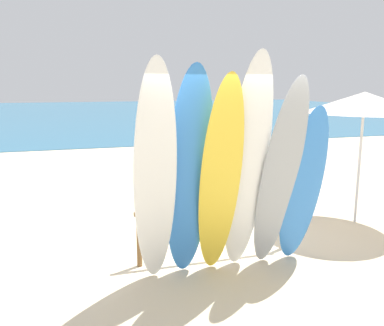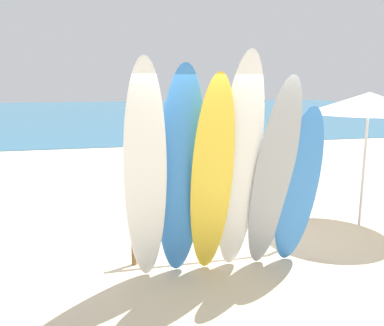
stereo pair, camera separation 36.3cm
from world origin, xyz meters
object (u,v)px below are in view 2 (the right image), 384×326
Objects in this scene: surfboard_white_3 at (239,169)px; beach_umbrella at (369,103)px; beach_chair_blue at (289,172)px; surfboard_white_0 at (145,178)px; beachgoer_midbeach at (189,146)px; surfboard_yellow_2 at (212,181)px; surfboard_grey_4 at (273,178)px; surfboard_rack at (212,218)px; surfboard_blue_1 at (181,176)px; beach_chair_red at (271,184)px; surfboard_blue_5 at (298,189)px; beachgoer_photographing at (211,136)px.

surfboard_white_3 is 3.09m from beach_umbrella.
beach_chair_blue is (2.55, 3.69, -0.96)m from surfboard_white_3.
surfboard_white_0 reaches higher than beach_umbrella.
surfboard_white_3 is 5.01m from beachgoer_midbeach.
surfboard_yellow_2 is at bearing -80.93° from beachgoer_midbeach.
surfboard_grey_4 is at bearing 5.18° from surfboard_white_0.
surfboard_yellow_2 is 0.36m from surfboard_white_3.
surfboard_rack is 3.30m from beach_umbrella.
surfboard_blue_1 is at bearing -85.13° from beachgoer_midbeach.
beach_chair_blue is at bearing -12.87° from beachgoer_midbeach.
beach_chair_red is (1.86, 2.16, -0.13)m from surfboard_rack.
surfboard_yellow_2 is 5.05m from beachgoer_midbeach.
surfboard_yellow_2 is (0.35, -0.11, -0.05)m from surfboard_blue_1.
surfboard_yellow_2 is at bearing -174.85° from surfboard_white_3.
surfboard_white_0 is 1.58m from surfboard_grey_4.
beachgoer_midbeach is (0.87, 4.96, -0.36)m from surfboard_yellow_2.
surfboard_blue_5 is 0.98× the size of beach_umbrella.
surfboard_yellow_2 is (-0.21, -0.66, 0.70)m from surfboard_rack.
beachgoer_midbeach is at bearing 120.91° from beach_umbrella.
surfboard_rack is 6.14m from beachgoer_photographing.
surfboard_yellow_2 is 3.59m from beach_chair_red.
beachgoer_photographing is 0.72× the size of beach_umbrella.
surfboard_white_3 reaches higher than beach_umbrella.
surfboard_white_0 is 0.79m from surfboard_yellow_2.
beach_umbrella is (1.87, 1.25, 1.01)m from surfboard_blue_5.
surfboard_white_3 reaches higher than surfboard_blue_1.
surfboard_blue_1 is at bearing 175.86° from surfboard_white_3.
surfboard_blue_1 reaches higher than beach_chair_red.
surfboard_blue_5 is 1.36× the size of beachgoer_photographing.
surfboard_rack is 2.85m from beach_chair_red.
beach_chair_red is (1.19, -2.15, -0.47)m from beachgoer_midbeach.
surfboard_white_3 is 1.30× the size of surfboard_blue_5.
surfboard_rack is at bearing 126.40° from surfboard_grey_4.
beach_umbrella reaches higher than beach_chair_red.
beachgoer_photographing reaches higher than beach_chair_blue.
beach_chair_blue reaches higher than surfboard_rack.
surfboard_blue_1 reaches higher than beach_umbrella.
surfboard_white_3 is 3.43× the size of beach_chair_blue.
surfboard_white_0 reaches higher than beach_chair_red.
surfboard_blue_5 reaches higher than beachgoer_midbeach.
surfboard_grey_4 is at bearing 3.32° from surfboard_yellow_2.
surfboard_yellow_2 is (0.79, 0.01, -0.08)m from surfboard_white_0.
beach_chair_blue is at bearing 64.11° from surfboard_blue_5.
surfboard_grey_4 is at bearing 2.74° from surfboard_white_3.
beach_umbrella is at bearing 33.17° from surfboard_blue_5.
surfboard_rack is 0.80× the size of surfboard_white_3.
beach_chair_red is (0.89, 2.74, -0.65)m from surfboard_blue_5.
surfboard_yellow_2 is 3.16× the size of beach_chair_red.
surfboard_white_0 reaches higher than beachgoer_photographing.
beachgoer_midbeach is at bearing 166.84° from beach_chair_blue.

